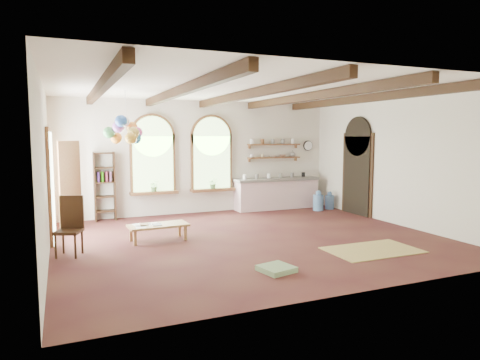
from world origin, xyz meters
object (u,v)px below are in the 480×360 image
kitchen_counter (276,193)px  coffee_table (158,226)px  balloon_cluster (126,131)px  side_chair (69,239)px

kitchen_counter → coffee_table: 4.93m
balloon_cluster → coffee_table: bearing=-50.9°
side_chair → balloon_cluster: (1.23, 1.12, 2.01)m
kitchen_counter → side_chair: (-5.94, -3.07, -0.16)m
kitchen_counter → coffee_table: kitchen_counter is taller
side_chair → balloon_cluster: balloon_cluster is taller
coffee_table → balloon_cluster: balloon_cluster is taller
kitchen_counter → side_chair: bearing=-152.6°
kitchen_counter → balloon_cluster: (-4.71, -1.95, 1.85)m
kitchen_counter → side_chair: 6.69m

